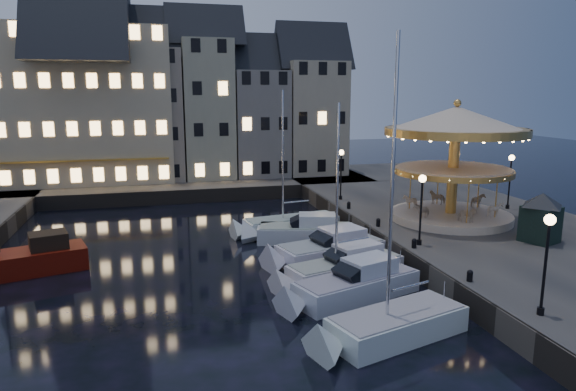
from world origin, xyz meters
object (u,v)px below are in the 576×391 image
object	(u,v)px
motorboat_b	(351,287)
bollard_d	(349,205)
carousel	(455,142)
streetlamp_c	(341,167)
streetlamp_a	(547,250)
motorboat_c	(339,270)
motorboat_f	(284,226)
red_fishing_boat	(24,262)
motorboat_d	(325,251)
motorboat_a	(387,328)
bollard_a	(470,275)
bollard_c	(378,222)
streetlamp_b	(421,200)
streetlamp_d	(510,174)
ticket_kiosk	(542,209)
bollard_b	(414,243)
motorboat_e	(300,233)

from	to	relation	value
motorboat_b	bollard_d	bearing A→B (deg)	69.54
bollard_d	carousel	size ratio (longest dim) A/B	0.06
streetlamp_c	bollard_d	bearing A→B (deg)	-99.73
streetlamp_a	motorboat_c	bearing A→B (deg)	121.91
motorboat_c	motorboat_f	xyz separation A→B (m)	(-0.54, 10.29, -0.15)
motorboat_c	red_fishing_boat	bearing A→B (deg)	161.63
motorboat_d	motorboat_f	xyz separation A→B (m)	(-0.87, 6.87, -0.11)
motorboat_a	motorboat_f	distance (m)	17.17
bollard_a	carousel	world-z (taller)	carousel
bollard_c	carousel	bearing A→B (deg)	4.52
streetlamp_b	motorboat_c	distance (m)	6.50
streetlamp_c	motorboat_b	bearing A→B (deg)	-108.37
motorboat_f	motorboat_c	bearing A→B (deg)	-86.98
streetlamp_d	carousel	world-z (taller)	carousel
carousel	streetlamp_a	bearing A→B (deg)	-108.79
streetlamp_c	motorboat_f	world-z (taller)	motorboat_f
bollard_c	ticket_kiosk	bearing A→B (deg)	-35.80
streetlamp_c	motorboat_a	size ratio (longest dim) A/B	0.35
streetlamp_a	streetlamp_c	xyz separation A→B (m)	(0.00, 23.50, 0.00)
motorboat_d	streetlamp_b	bearing A→B (deg)	-22.68
bollard_d	bollard_c	bearing A→B (deg)	-90.00
streetlamp_a	motorboat_a	bearing A→B (deg)	162.54
streetlamp_d	bollard_c	xyz separation A→B (m)	(-11.90, -2.50, -2.41)
bollard_b	streetlamp_c	bearing A→B (deg)	87.55
motorboat_c	bollard_b	bearing A→B (deg)	9.28
motorboat_a	ticket_kiosk	bearing A→B (deg)	28.02
bollard_c	red_fishing_boat	bearing A→B (deg)	-179.53
bollard_a	bollard_d	world-z (taller)	same
motorboat_b	carousel	world-z (taller)	carousel
carousel	ticket_kiosk	xyz separation A→B (m)	(2.20, -6.14, -3.50)
streetlamp_b	motorboat_e	xyz separation A→B (m)	(-5.48, 6.57, -3.38)
bollard_a	bollard_b	size ratio (longest dim) A/B	1.00
motorboat_d	red_fishing_boat	distance (m)	17.36
streetlamp_b	motorboat_b	world-z (taller)	streetlamp_b
bollard_b	carousel	distance (m)	9.44
motorboat_d	bollard_d	bearing A→B (deg)	60.25
bollard_a	streetlamp_d	bearing A→B (deg)	47.53
bollard_c	red_fishing_boat	world-z (taller)	red_fishing_boat
motorboat_e	bollard_c	bearing A→B (deg)	-22.94
bollard_c	motorboat_d	distance (m)	5.17
streetlamp_a	streetlamp_d	distance (m)	20.41
motorboat_a	motorboat_b	world-z (taller)	motorboat_a
streetlamp_a	red_fishing_boat	size ratio (longest dim) A/B	0.58
motorboat_d	motorboat_e	world-z (taller)	same
motorboat_c	bollard_a	bearing A→B (deg)	-44.32
motorboat_e	carousel	size ratio (longest dim) A/B	0.80
motorboat_a	carousel	world-z (taller)	motorboat_a
streetlamp_b	bollard_c	distance (m)	5.14
bollard_b	motorboat_a	size ratio (longest dim) A/B	0.05
streetlamp_a	ticket_kiosk	bearing A→B (deg)	50.42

